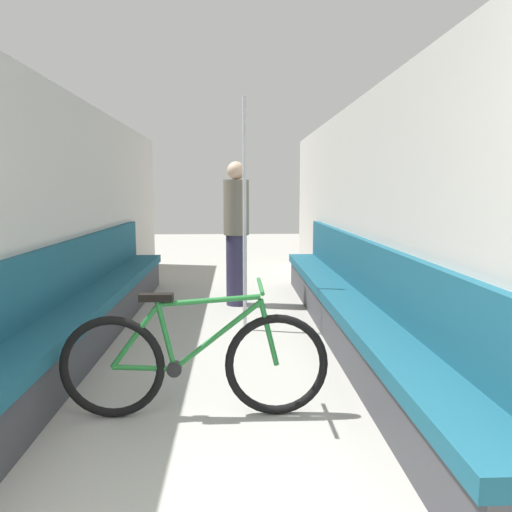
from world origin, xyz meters
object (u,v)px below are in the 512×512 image
at_px(bench_seat_row_right, 350,309).
at_px(grab_pole_near, 245,219).
at_px(bench_seat_row_left, 86,312).
at_px(passenger_standing, 236,232).
at_px(bicycle, 195,362).

bearing_deg(bench_seat_row_right, grab_pole_near, 154.59).
bearing_deg(bench_seat_row_left, grab_pole_near, 17.50).
bearing_deg(passenger_standing, bench_seat_row_right, -105.43).
distance_m(bench_seat_row_right, grab_pole_near, 1.30).
relative_size(bench_seat_row_left, grab_pole_near, 2.56).
bearing_deg(bench_seat_row_right, bench_seat_row_left, 180.00).
bearing_deg(bench_seat_row_right, passenger_standing, 123.17).
bearing_deg(passenger_standing, bench_seat_row_left, -179.30).
height_order(bench_seat_row_right, passenger_standing, passenger_standing).
xyz_separation_m(bench_seat_row_left, bicycle, (1.07, -1.43, 0.03)).
bearing_deg(bench_seat_row_left, bicycle, -53.18).
bearing_deg(bicycle, bench_seat_row_left, 146.36).
distance_m(bicycle, passenger_standing, 3.04).
height_order(bench_seat_row_left, grab_pole_near, grab_pole_near).
xyz_separation_m(grab_pole_near, passenger_standing, (-0.08, 1.10, -0.21)).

